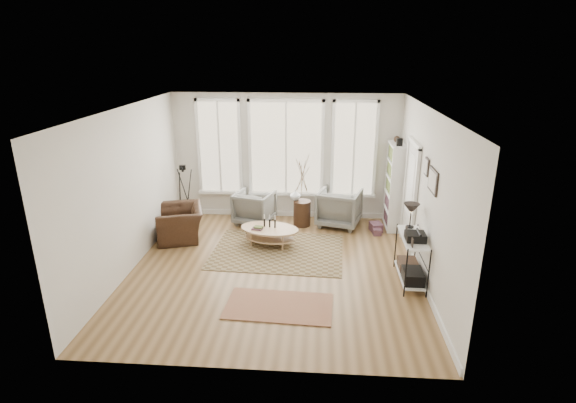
# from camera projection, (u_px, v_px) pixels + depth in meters

# --- Properties ---
(room) EXTENTS (5.50, 5.54, 2.90)m
(room) POSITION_uv_depth(u_px,v_px,m) (275.00, 194.00, 7.82)
(room) COLOR olive
(room) RESTS_ON ground
(bay_window) EXTENTS (4.14, 0.12, 2.24)m
(bay_window) POSITION_uv_depth(u_px,v_px,m) (286.00, 150.00, 10.30)
(bay_window) COLOR #C6B284
(bay_window) RESTS_ON ground
(door) EXTENTS (0.09, 1.06, 2.22)m
(door) POSITION_uv_depth(u_px,v_px,m) (410.00, 194.00, 8.80)
(door) COLOR silver
(door) RESTS_ON ground
(bookcase) EXTENTS (0.31, 0.85, 2.06)m
(bookcase) POSITION_uv_depth(u_px,v_px,m) (394.00, 186.00, 9.88)
(bookcase) COLOR white
(bookcase) RESTS_ON ground
(low_shelf) EXTENTS (0.38, 1.08, 1.30)m
(low_shelf) POSITION_uv_depth(u_px,v_px,m) (411.00, 254.00, 7.65)
(low_shelf) COLOR white
(low_shelf) RESTS_ON ground
(wall_art) EXTENTS (0.04, 0.88, 0.44)m
(wall_art) POSITION_uv_depth(u_px,v_px,m) (431.00, 177.00, 7.22)
(wall_art) COLOR black
(wall_art) RESTS_ON ground
(rug_main) EXTENTS (2.65, 2.04, 0.01)m
(rug_main) POSITION_uv_depth(u_px,v_px,m) (278.00, 251.00, 8.94)
(rug_main) COLOR brown
(rug_main) RESTS_ON ground
(rug_runner) EXTENTS (1.71, 1.01, 0.01)m
(rug_runner) POSITION_uv_depth(u_px,v_px,m) (279.00, 306.00, 7.04)
(rug_runner) COLOR maroon
(rug_runner) RESTS_ON ground
(coffee_table) EXTENTS (1.32, 0.98, 0.55)m
(coffee_table) POSITION_uv_depth(u_px,v_px,m) (269.00, 232.00, 9.13)
(coffee_table) COLOR tan
(coffee_table) RESTS_ON ground
(armchair_left) EXTENTS (1.00, 1.02, 0.76)m
(armchair_left) POSITION_uv_depth(u_px,v_px,m) (255.00, 207.00, 10.28)
(armchair_left) COLOR slate
(armchair_left) RESTS_ON ground
(armchair_right) EXTENTS (1.12, 1.13, 0.84)m
(armchair_right) POSITION_uv_depth(u_px,v_px,m) (339.00, 207.00, 10.14)
(armchair_right) COLOR slate
(armchair_right) RESTS_ON ground
(side_table) EXTENTS (0.39, 0.39, 1.63)m
(side_table) POSITION_uv_depth(u_px,v_px,m) (302.00, 192.00, 10.01)
(side_table) COLOR #352015
(side_table) RESTS_ON ground
(vase) EXTENTS (0.24, 0.24, 0.24)m
(vase) POSITION_uv_depth(u_px,v_px,m) (295.00, 195.00, 10.11)
(vase) COLOR silver
(vase) RESTS_ON side_table
(accent_chair) EXTENTS (1.29, 1.21, 0.69)m
(accent_chair) POSITION_uv_depth(u_px,v_px,m) (180.00, 223.00, 9.46)
(accent_chair) COLOR #352015
(accent_chair) RESTS_ON ground
(tripod_camera) EXTENTS (0.49, 0.49, 1.38)m
(tripod_camera) POSITION_uv_depth(u_px,v_px,m) (185.00, 197.00, 10.15)
(tripod_camera) COLOR black
(tripod_camera) RESTS_ON ground
(book_stack_near) EXTENTS (0.30, 0.34, 0.19)m
(book_stack_near) POSITION_uv_depth(u_px,v_px,m) (376.00, 227.00, 9.90)
(book_stack_near) COLOR maroon
(book_stack_near) RESTS_ON ground
(book_stack_far) EXTENTS (0.19, 0.23, 0.14)m
(book_stack_far) POSITION_uv_depth(u_px,v_px,m) (377.00, 232.00, 9.72)
(book_stack_far) COLOR maroon
(book_stack_far) RESTS_ON ground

